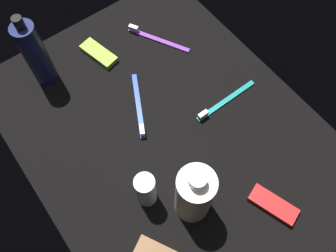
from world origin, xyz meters
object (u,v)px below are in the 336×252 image
snack_bar_red (273,205)px  bodywash_bottle (194,195)px  toothbrush_blue (139,108)px  toothbrush_teal (223,102)px  snack_bar_lime (99,53)px  deodorant_stick (146,190)px  lotion_bottle (35,54)px  toothbrush_purple (155,38)px

snack_bar_red → bodywash_bottle: bearing=34.3°
toothbrush_blue → snack_bar_red: toothbrush_blue is taller
snack_bar_red → toothbrush_blue: bearing=-4.1°
toothbrush_teal → snack_bar_red: (-25.65, 7.98, 0.14)cm
toothbrush_teal → snack_bar_lime: toothbrush_teal is taller
bodywash_bottle → deodorant_stick: 10.21cm
bodywash_bottle → snack_bar_red: 19.02cm
toothbrush_blue → deodorant_stick: bearing=149.8°
lotion_bottle → bodywash_bottle: bearing=-169.4°
deodorant_stick → toothbrush_blue: bearing=-30.2°
toothbrush_teal → snack_bar_lime: 34.92cm
toothbrush_blue → toothbrush_teal: same height
deodorant_stick → toothbrush_purple: size_ratio=0.67×
deodorant_stick → snack_bar_lime: bearing=-17.1°
toothbrush_teal → toothbrush_purple: bearing=3.4°
bodywash_bottle → snack_bar_red: bodywash_bottle is taller
toothbrush_teal → toothbrush_purple: size_ratio=1.10×
toothbrush_blue → toothbrush_purple: bearing=-46.0°
lotion_bottle → toothbrush_teal: size_ratio=1.18×
bodywash_bottle → toothbrush_purple: (41.45, -20.27, -7.90)cm
deodorant_stick → toothbrush_teal: 29.92cm
deodorant_stick → snack_bar_red: bearing=-130.8°
deodorant_stick → toothbrush_blue: 22.45cm
toothbrush_purple → lotion_bottle: bearing=77.4°
snack_bar_red → snack_bar_lime: bearing=-10.0°
snack_bar_lime → deodorant_stick: bearing=149.9°
toothbrush_purple → snack_bar_red: bearing=172.9°
toothbrush_blue → toothbrush_purple: 22.06cm
bodywash_bottle → toothbrush_teal: bodywash_bottle is taller
toothbrush_purple → snack_bar_lime: (4.47, 14.98, 0.14)cm
toothbrush_blue → snack_bar_lime: 19.82cm
toothbrush_blue → bodywash_bottle: bearing=170.4°
snack_bar_red → snack_bar_lime: (56.41, 8.55, 0.00)cm
lotion_bottle → snack_bar_lime: (-2.08, -14.23, -8.69)cm
bodywash_bottle → toothbrush_purple: size_ratio=1.15×
lotion_bottle → toothbrush_blue: bearing=-148.6°
lotion_bottle → toothbrush_teal: lotion_bottle is taller
bodywash_bottle → snack_bar_lime: size_ratio=1.80×
toothbrush_purple → snack_bar_lime: bearing=73.4°
toothbrush_blue → toothbrush_teal: (-10.96, -17.41, 0.00)cm
lotion_bottle → bodywash_bottle: size_ratio=1.13×
toothbrush_blue → snack_bar_red: 37.81cm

